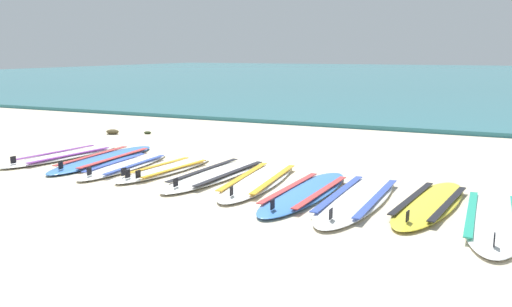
% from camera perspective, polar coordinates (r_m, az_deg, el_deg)
% --- Properties ---
extents(ground_plane, '(80.00, 80.00, 0.00)m').
position_cam_1_polar(ground_plane, '(7.33, -5.80, -2.75)').
color(ground_plane, beige).
extents(sea, '(80.00, 60.00, 0.10)m').
position_cam_1_polar(sea, '(41.94, 19.33, 8.22)').
color(sea, teal).
rests_on(sea, ground).
extents(surfboard_0, '(0.92, 2.34, 0.18)m').
position_cam_1_polar(surfboard_0, '(9.27, -20.62, -0.24)').
color(surfboard_0, white).
rests_on(surfboard_0, ground).
extents(surfboard_1, '(0.70, 2.51, 0.18)m').
position_cam_1_polar(surfboard_1, '(8.80, -16.49, -0.56)').
color(surfboard_1, '#3875CC').
rests_on(surfboard_1, ground).
extents(surfboard_2, '(0.58, 2.11, 0.18)m').
position_cam_1_polar(surfboard_2, '(8.18, -14.25, -1.31)').
color(surfboard_2, white).
rests_on(surfboard_2, ground).
extents(surfboard_3, '(0.78, 2.04, 0.18)m').
position_cam_1_polar(surfboard_3, '(7.79, -9.92, -1.74)').
color(surfboard_3, white).
rests_on(surfboard_3, ground).
extents(surfboard_4, '(0.83, 2.50, 0.18)m').
position_cam_1_polar(surfboard_4, '(7.42, -4.32, -2.26)').
color(surfboard_4, white).
rests_on(surfboard_4, ground).
extents(surfboard_5, '(0.78, 2.49, 0.18)m').
position_cam_1_polar(surfboard_5, '(7.06, 0.30, -2.93)').
color(surfboard_5, white).
rests_on(surfboard_5, ground).
extents(surfboard_6, '(0.76, 2.41, 0.18)m').
position_cam_1_polar(surfboard_6, '(6.47, 5.47, -4.28)').
color(surfboard_6, '#3875CC').
rests_on(surfboard_6, ground).
extents(surfboard_7, '(0.77, 2.60, 0.18)m').
position_cam_1_polar(surfboard_7, '(6.32, 11.18, -4.84)').
color(surfboard_7, white).
rests_on(surfboard_7, ground).
extents(surfboard_8, '(0.91, 2.33, 0.18)m').
position_cam_1_polar(surfboard_8, '(6.31, 18.70, -5.25)').
color(surfboard_8, yellow).
rests_on(surfboard_8, ground).
extents(surfboard_9, '(0.63, 2.45, 0.18)m').
position_cam_1_polar(surfboard_9, '(6.01, 24.81, -6.53)').
color(surfboard_9, white).
rests_on(surfboard_9, ground).
extents(seaweed_clump_near_shoreline, '(0.16, 0.13, 0.06)m').
position_cam_1_polar(seaweed_clump_near_shoreline, '(11.49, -11.91, 2.29)').
color(seaweed_clump_near_shoreline, '#2D381E').
rests_on(seaweed_clump_near_shoreline, ground).
extents(seaweed_clump_mid_sand, '(0.29, 0.23, 0.10)m').
position_cam_1_polar(seaweed_clump_mid_sand, '(11.65, -15.61, 2.34)').
color(seaweed_clump_mid_sand, '#4C4228').
rests_on(seaweed_clump_mid_sand, ground).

